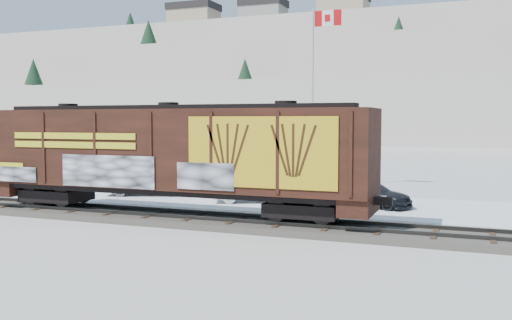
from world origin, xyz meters
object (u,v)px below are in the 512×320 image
at_px(car_silver, 146,181).
at_px(car_dark, 370,194).
at_px(car_white, 256,187).
at_px(flagpole, 314,123).
at_px(hopper_railcar, 169,153).

bearing_deg(car_silver, car_dark, -109.58).
bearing_deg(car_dark, car_white, 114.22).
height_order(flagpole, car_white, flagpole).
bearing_deg(flagpole, car_dark, -53.56).
xyz_separation_m(flagpole, car_white, (-1.26, -7.16, -3.50)).
bearing_deg(hopper_railcar, car_silver, 128.86).
distance_m(hopper_railcar, car_dark, 10.86).
xyz_separation_m(hopper_railcar, flagpole, (2.83, 13.86, 1.28)).
bearing_deg(car_silver, flagpole, -72.01).
distance_m(flagpole, car_white, 8.07).
distance_m(car_silver, car_dark, 13.30).
distance_m(flagpole, car_silver, 11.44).
bearing_deg(flagpole, car_silver, -141.03).
height_order(car_silver, car_white, car_silver).
bearing_deg(car_silver, hopper_railcar, -162.12).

